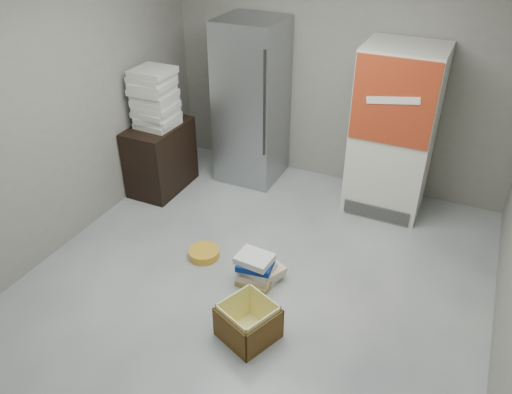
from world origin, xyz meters
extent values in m
plane|color=#B6B6B2|center=(0.00, 0.00, 0.00)|extent=(5.00, 5.00, 0.00)
cube|color=gray|center=(0.00, 2.50, 1.40)|extent=(4.00, 0.04, 2.80)
cube|color=gray|center=(-2.00, 0.00, 1.40)|extent=(0.04, 5.00, 2.80)
cube|color=#95979C|center=(-0.90, 2.13, 0.95)|extent=(0.70, 0.70, 1.90)
cylinder|color=#333333|center=(-0.58, 1.77, 1.10)|extent=(0.02, 0.02, 1.19)
cube|color=silver|center=(0.75, 2.13, 0.90)|extent=(0.80, 0.70, 1.80)
cube|color=#A93318|center=(0.75, 1.77, 1.35)|extent=(0.78, 0.02, 0.85)
cube|color=white|center=(0.75, 1.75, 1.38)|extent=(0.50, 0.01, 0.14)
cube|color=#3F3F3F|center=(0.75, 1.77, 0.10)|extent=(0.70, 0.02, 0.15)
cube|color=black|center=(-1.73, 1.40, 0.40)|extent=(0.50, 0.80, 0.80)
cube|color=beige|center=(-1.72, 1.40, 0.83)|extent=(0.41, 0.41, 0.06)
cube|color=beige|center=(-1.71, 1.40, 0.90)|extent=(0.42, 0.42, 0.06)
cube|color=beige|center=(-1.73, 1.39, 0.96)|extent=(0.41, 0.41, 0.06)
cube|color=beige|center=(-1.71, 1.40, 1.03)|extent=(0.41, 0.41, 0.06)
cube|color=beige|center=(-1.73, 1.40, 1.09)|extent=(0.42, 0.42, 0.06)
cube|color=beige|center=(-1.72, 1.41, 1.16)|extent=(0.41, 0.41, 0.06)
cube|color=beige|center=(-1.73, 1.39, 1.22)|extent=(0.41, 0.41, 0.06)
cube|color=beige|center=(-1.72, 1.39, 1.29)|extent=(0.42, 0.42, 0.06)
cube|color=beige|center=(-1.73, 1.40, 1.35)|extent=(0.41, 0.41, 0.06)
cube|color=beige|center=(-1.71, 1.40, 1.42)|extent=(0.40, 0.40, 0.06)
cube|color=#99844A|center=(0.01, 0.30, 0.03)|extent=(0.32, 0.26, 0.07)
cube|color=beige|center=(-0.01, 0.32, 0.10)|extent=(0.34, 0.28, 0.06)
cube|color=silver|center=(0.00, 0.33, 0.16)|extent=(0.34, 0.28, 0.07)
cube|color=navy|center=(0.00, 0.31, 0.22)|extent=(0.34, 0.28, 0.06)
cube|color=silver|center=(-0.01, 0.31, 0.28)|extent=(0.33, 0.27, 0.06)
cube|color=beige|center=(0.02, 0.44, 0.02)|extent=(0.37, 0.32, 0.05)
cube|color=silver|center=(0.03, 0.42, 0.08)|extent=(0.41, 0.38, 0.05)
cube|color=beige|center=(0.05, 0.42, 0.12)|extent=(0.40, 0.37, 0.05)
cube|color=gold|center=(0.21, -0.28, 0.01)|extent=(0.49, 0.49, 0.01)
cube|color=brown|center=(0.29, -0.10, 0.14)|extent=(0.37, 0.16, 0.29)
cube|color=brown|center=(0.14, -0.46, 0.14)|extent=(0.37, 0.16, 0.29)
cube|color=brown|center=(0.03, -0.21, 0.14)|extent=(0.16, 0.37, 0.29)
cube|color=brown|center=(0.39, -0.36, 0.14)|extent=(0.16, 0.37, 0.29)
cube|color=gold|center=(0.28, -0.12, 0.16)|extent=(0.34, 0.15, 0.32)
cube|color=gold|center=(0.14, -0.45, 0.16)|extent=(0.34, 0.15, 0.32)
cube|color=gold|center=(0.05, -0.21, 0.16)|extent=(0.15, 0.34, 0.32)
cube|color=gold|center=(0.38, -0.35, 0.16)|extent=(0.15, 0.34, 0.32)
cylinder|color=gold|center=(-0.62, 0.44, 0.04)|extent=(0.31, 0.31, 0.08)
camera|label=1|loc=(1.46, -2.82, 3.09)|focal=35.00mm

